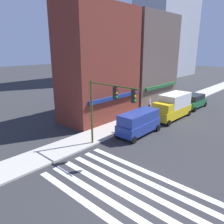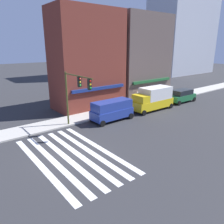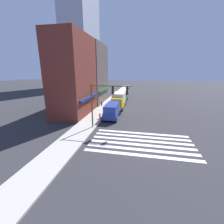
# 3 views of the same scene
# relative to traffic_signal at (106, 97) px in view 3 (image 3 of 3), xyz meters

# --- Properties ---
(ground_plane) EXTENTS (200.00, 200.00, 0.00)m
(ground_plane) POSITION_rel_traffic_signal_xyz_m (-3.10, -4.51, -4.24)
(ground_plane) COLOR #2D2D30
(sidewalk_left) EXTENTS (120.00, 3.00, 0.15)m
(sidewalk_left) POSITION_rel_traffic_signal_xyz_m (-3.10, 2.99, -4.16)
(sidewalk_left) COLOR #B2ADA3
(sidewalk_left) RESTS_ON ground_plane
(crosswalk_stripes) EXTENTS (5.48, 10.80, 0.01)m
(crosswalk_stripes) POSITION_rel_traffic_signal_xyz_m (-3.10, -4.51, -4.24)
(crosswalk_stripes) COLOR silver
(crosswalk_stripes) RESTS_ON ground_plane
(storefront_row) EXTENTS (19.94, 5.30, 13.11)m
(storefront_row) POSITION_rel_traffic_signal_xyz_m (11.17, 6.99, 2.29)
(storefront_row) COLOR maroon
(storefront_row) RESTS_ON ground_plane
(tower_distant) EXTENTS (21.77, 10.42, 44.62)m
(tower_distant) POSITION_rel_traffic_signal_xyz_m (50.00, 22.70, 18.07)
(tower_distant) COLOR #B2B7C1
(tower_distant) RESTS_ON ground_plane
(traffic_signal) EXTENTS (0.32, 5.06, 5.81)m
(traffic_signal) POSITION_rel_traffic_signal_xyz_m (0.00, 0.00, 0.00)
(traffic_signal) COLOR #474C1E
(traffic_signal) RESTS_ON ground_plane
(van_blue) EXTENTS (5.02, 2.22, 2.34)m
(van_blue) POSITION_rel_traffic_signal_xyz_m (4.73, 0.19, -2.95)
(van_blue) COLOR navy
(van_blue) RESTS_ON ground_plane
(box_truck_yellow) EXTENTS (6.23, 2.42, 3.04)m
(box_truck_yellow) POSITION_rel_traffic_signal_xyz_m (11.71, 0.19, -2.65)
(box_truck_yellow) COLOR yellow
(box_truck_yellow) RESTS_ON ground_plane
(suv_green) EXTENTS (4.74, 2.12, 1.94)m
(suv_green) POSITION_rel_traffic_signal_xyz_m (18.39, 0.19, -3.21)
(suv_green) COLOR #1E6638
(suv_green) RESTS_ON ground_plane
(pedestrian_white_shirt) EXTENTS (0.32, 0.32, 1.77)m
(pedestrian_white_shirt) POSITION_rel_traffic_signal_xyz_m (12.49, 3.97, -3.17)
(pedestrian_white_shirt) COLOR #23232D
(pedestrian_white_shirt) RESTS_ON sidewalk_left
(fire_hydrant) EXTENTS (0.24, 0.24, 0.84)m
(fire_hydrant) POSITION_rel_traffic_signal_xyz_m (3.58, 1.89, -3.63)
(fire_hydrant) COLOR red
(fire_hydrant) RESTS_ON sidewalk_left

